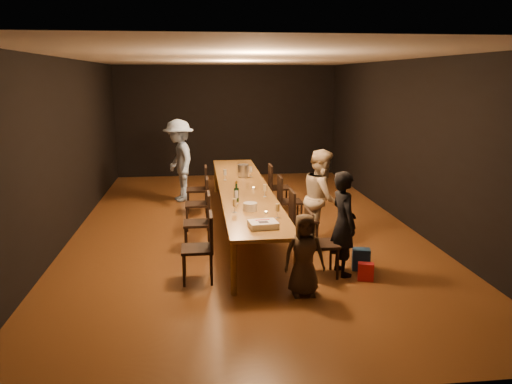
{
  "coord_description": "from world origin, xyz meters",
  "views": [
    {
      "loc": [
        -0.81,
        -8.74,
        2.69
      ],
      "look_at": [
        0.04,
        -1.51,
        1.0
      ],
      "focal_mm": 35.0,
      "sensor_mm": 36.0,
      "label": 1
    }
  ],
  "objects": [
    {
      "name": "wineglass_2",
      "position": [
        -0.23,
        -1.2,
        0.85
      ],
      "size": [
        0.06,
        0.06,
        0.21
      ],
      "primitive_type": null,
      "color": "silver",
      "rests_on": "table"
    },
    {
      "name": "chair_left_2",
      "position": [
        -0.85,
        0.0,
        0.47
      ],
      "size": [
        0.42,
        0.42,
        0.93
      ],
      "primitive_type": null,
      "rotation": [
        0.0,
        0.0,
        1.57
      ],
      "color": "black",
      "rests_on": "ground"
    },
    {
      "name": "chair_left_3",
      "position": [
        -0.85,
        1.2,
        0.47
      ],
      "size": [
        0.42,
        0.42,
        0.93
      ],
      "primitive_type": null,
      "rotation": [
        0.0,
        0.0,
        1.57
      ],
      "color": "black",
      "rests_on": "ground"
    },
    {
      "name": "tealight_far",
      "position": [
        0.15,
        1.69,
        0.77
      ],
      "size": [
        0.05,
        0.05,
        0.03
      ],
      "primitive_type": "cylinder",
      "color": "#B2B7B2",
      "rests_on": "table"
    },
    {
      "name": "champagne_bottle",
      "position": [
        -0.22,
        -1.08,
        0.92
      ],
      "size": [
        0.09,
        0.09,
        0.34
      ],
      "primitive_type": null,
      "rotation": [
        0.0,
        0.0,
        0.14
      ],
      "color": "black",
      "rests_on": "table"
    },
    {
      "name": "child",
      "position": [
        0.48,
        -2.98,
        0.53
      ],
      "size": [
        0.52,
        0.34,
        1.05
      ],
      "primitive_type": "imported",
      "rotation": [
        0.0,
        0.0,
        -0.02
      ],
      "color": "#403324",
      "rests_on": "ground"
    },
    {
      "name": "birthday_cake",
      "position": [
        0.02,
        -2.51,
        0.79
      ],
      "size": [
        0.4,
        0.34,
        0.09
      ],
      "rotation": [
        0.0,
        0.0,
        0.12
      ],
      "color": "white",
      "rests_on": "table"
    },
    {
      "name": "chair_right_3",
      "position": [
        0.85,
        1.2,
        0.47
      ],
      "size": [
        0.42,
        0.42,
        0.93
      ],
      "primitive_type": null,
      "rotation": [
        0.0,
        0.0,
        -1.57
      ],
      "color": "black",
      "rests_on": "ground"
    },
    {
      "name": "wineglass_0",
      "position": [
        -0.29,
        -1.72,
        0.85
      ],
      "size": [
        0.06,
        0.06,
        0.21
      ],
      "primitive_type": null,
      "color": "beige",
      "rests_on": "table"
    },
    {
      "name": "wineglass_3",
      "position": [
        0.27,
        -0.79,
        0.85
      ],
      "size": [
        0.06,
        0.06,
        0.21
      ],
      "primitive_type": null,
      "color": "beige",
      "rests_on": "table"
    },
    {
      "name": "man_blue",
      "position": [
        -1.22,
        2.15,
        0.9
      ],
      "size": [
        0.96,
        1.3,
        1.8
      ],
      "primitive_type": "imported",
      "rotation": [
        0.0,
        0.0,
        -1.29
      ],
      "color": "#8DACDB",
      "rests_on": "ground"
    },
    {
      "name": "wineglass_4",
      "position": [
        -0.3,
        0.65,
        0.85
      ],
      "size": [
        0.06,
        0.06,
        0.21
      ],
      "primitive_type": null,
      "color": "silver",
      "rests_on": "table"
    },
    {
      "name": "chair_right_0",
      "position": [
        0.85,
        -2.4,
        0.47
      ],
      "size": [
        0.42,
        0.42,
        0.93
      ],
      "primitive_type": null,
      "rotation": [
        0.0,
        0.0,
        -1.57
      ],
      "color": "black",
      "rests_on": "ground"
    },
    {
      "name": "chair_right_2",
      "position": [
        0.85,
        0.0,
        0.47
      ],
      "size": [
        0.42,
        0.42,
        0.93
      ],
      "primitive_type": null,
      "rotation": [
        0.0,
        0.0,
        -1.57
      ],
      "color": "black",
      "rests_on": "ground"
    },
    {
      "name": "woman_tan",
      "position": [
        1.15,
        -1.15,
        0.79
      ],
      "size": [
        0.77,
        0.89,
        1.58
      ],
      "primitive_type": "imported",
      "rotation": [
        0.0,
        0.0,
        1.32
      ],
      "color": "beige",
      "rests_on": "ground"
    },
    {
      "name": "gift_bag_blue",
      "position": [
        1.46,
        -2.27,
        0.15
      ],
      "size": [
        0.28,
        0.21,
        0.31
      ],
      "primitive_type": "cube",
      "rotation": [
        0.0,
        0.0,
        -0.22
      ],
      "color": "#214D92",
      "rests_on": "ground"
    },
    {
      "name": "chair_right_1",
      "position": [
        0.85,
        -1.2,
        0.47
      ],
      "size": [
        0.42,
        0.42,
        0.93
      ],
      "primitive_type": null,
      "rotation": [
        0.0,
        0.0,
        -1.57
      ],
      "color": "black",
      "rests_on": "ground"
    },
    {
      "name": "tealight_near",
      "position": [
        0.15,
        -1.83,
        0.77
      ],
      "size": [
        0.05,
        0.05,
        0.03
      ],
      "primitive_type": "cylinder",
      "color": "#B2B7B2",
      "rests_on": "table"
    },
    {
      "name": "ground",
      "position": [
        0.0,
        0.0,
        0.0
      ],
      "size": [
        10.0,
        10.0,
        0.0
      ],
      "primitive_type": "plane",
      "color": "#4A2712",
      "rests_on": "ground"
    },
    {
      "name": "room_shell",
      "position": [
        0.0,
        0.0,
        2.08
      ],
      "size": [
        6.04,
        10.04,
        3.02
      ],
      "color": "black",
      "rests_on": "ground"
    },
    {
      "name": "plate_stack",
      "position": [
        -0.06,
        -1.63,
        0.81
      ],
      "size": [
        0.26,
        0.26,
        0.12
      ],
      "primitive_type": "cylinder",
      "rotation": [
        0.0,
        0.0,
        -0.3
      ],
      "color": "silver",
      "rests_on": "table"
    },
    {
      "name": "gift_bag_red",
      "position": [
        1.4,
        -2.65,
        0.12
      ],
      "size": [
        0.23,
        0.16,
        0.25
      ],
      "primitive_type": "cube",
      "rotation": [
        0.0,
        0.0,
        -0.26
      ],
      "color": "red",
      "rests_on": "ground"
    },
    {
      "name": "chair_left_1",
      "position": [
        -0.85,
        -1.2,
        0.47
      ],
      "size": [
        0.42,
        0.42,
        0.93
      ],
      "primitive_type": null,
      "rotation": [
        0.0,
        0.0,
        1.57
      ],
      "color": "black",
      "rests_on": "ground"
    },
    {
      "name": "woman_birthday",
      "position": [
        1.15,
        -2.37,
        0.73
      ],
      "size": [
        0.42,
        0.58,
        1.46
      ],
      "primitive_type": "imported",
      "rotation": [
        0.0,
        0.0,
        1.72
      ],
      "color": "black",
      "rests_on": "ground"
    },
    {
      "name": "wineglass_5",
      "position": [
        0.22,
        0.89,
        0.85
      ],
      "size": [
        0.06,
        0.06,
        0.21
      ],
      "primitive_type": null,
      "color": "silver",
      "rests_on": "table"
    },
    {
      "name": "tealight_mid",
      "position": [
        0.15,
        -0.2,
        0.77
      ],
      "size": [
        0.05,
        0.05,
        0.03
      ],
      "primitive_type": "cylinder",
      "color": "#B2B7B2",
      "rests_on": "table"
    },
    {
      "name": "wineglass_1",
      "position": [
        0.28,
        -2.07,
        0.85
      ],
      "size": [
        0.06,
        0.06,
        0.21
      ],
      "primitive_type": null,
      "color": "beige",
      "rests_on": "table"
    },
    {
      "name": "table",
      "position": [
        0.0,
        0.0,
        0.7
      ],
      "size": [
        0.9,
        6.0,
        0.75
      ],
      "color": "brown",
      "rests_on": "ground"
    },
    {
      "name": "chair_left_0",
      "position": [
        -0.85,
        -2.4,
        0.47
      ],
      "size": [
        0.42,
        0.42,
        0.93
      ],
      "primitive_type": null,
      "rotation": [
        0.0,
        0.0,
        1.57
      ],
      "color": "black",
      "rests_on": "ground"
    },
    {
      "name": "ice_bucket",
      "position": [
        0.08,
        0.95,
        0.87
      ],
      "size": [
        0.28,
        0.28,
        0.25
      ],
      "primitive_type": "cylinder",
      "rotation": [
        0.0,
        0.0,
        0.32
      ],
      "color": "silver",
      "rests_on": "table"
    }
  ]
}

